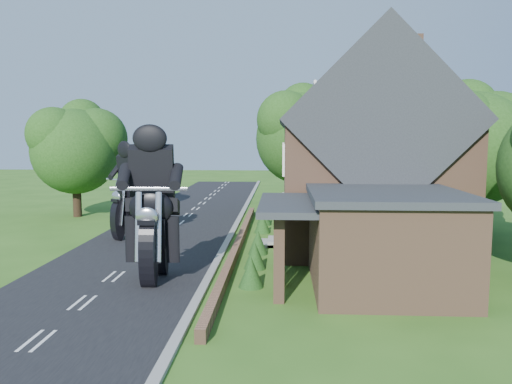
{
  "coord_description": "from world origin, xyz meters",
  "views": [
    {
      "loc": [
        6.39,
        -18.2,
        5.33
      ],
      "look_at": [
        5.19,
        4.38,
        2.8
      ],
      "focal_mm": 35.0,
      "sensor_mm": 36.0,
      "label": 1
    }
  ],
  "objects_px": {
    "motorcycle_lead": "(154,258)",
    "house": "(368,157)",
    "garden_wall": "(238,245)",
    "motorcycle_follow": "(129,224)",
    "annex": "(381,238)"
  },
  "relations": [
    {
      "from": "motorcycle_lead",
      "to": "house",
      "type": "bearing_deg",
      "value": -144.74
    },
    {
      "from": "house",
      "to": "garden_wall",
      "type": "bearing_deg",
      "value": -170.83
    },
    {
      "from": "house",
      "to": "motorcycle_lead",
      "type": "bearing_deg",
      "value": -143.67
    },
    {
      "from": "house",
      "to": "motorcycle_follow",
      "type": "relative_size",
      "value": 6.26
    },
    {
      "from": "garden_wall",
      "to": "house",
      "type": "height_order",
      "value": "house"
    },
    {
      "from": "garden_wall",
      "to": "motorcycle_follow",
      "type": "distance_m",
      "value": 6.27
    },
    {
      "from": "annex",
      "to": "garden_wall",
      "type": "bearing_deg",
      "value": 133.84
    },
    {
      "from": "annex",
      "to": "motorcycle_lead",
      "type": "height_order",
      "value": "annex"
    },
    {
      "from": "house",
      "to": "annex",
      "type": "height_order",
      "value": "house"
    },
    {
      "from": "house",
      "to": "motorcycle_follow",
      "type": "bearing_deg",
      "value": 174.8
    },
    {
      "from": "garden_wall",
      "to": "annex",
      "type": "relative_size",
      "value": 3.12
    },
    {
      "from": "motorcycle_lead",
      "to": "garden_wall",
      "type": "bearing_deg",
      "value": -116.59
    },
    {
      "from": "house",
      "to": "motorcycle_lead",
      "type": "relative_size",
      "value": 5.54
    },
    {
      "from": "motorcycle_lead",
      "to": "motorcycle_follow",
      "type": "relative_size",
      "value": 1.13
    },
    {
      "from": "motorcycle_lead",
      "to": "motorcycle_follow",
      "type": "height_order",
      "value": "motorcycle_lead"
    }
  ]
}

